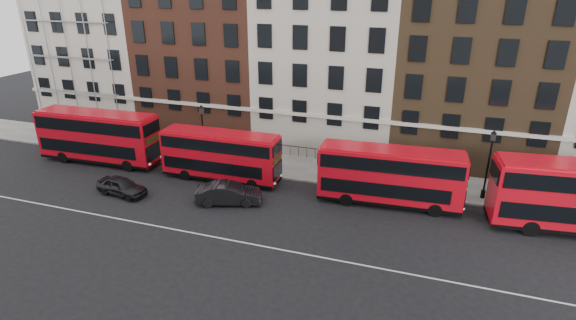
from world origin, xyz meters
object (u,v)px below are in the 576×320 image
(bus_a, at_px, (98,136))
(car_rear, at_px, (122,186))
(bus_c, at_px, (389,175))
(car_front, at_px, (229,194))
(bus_b, at_px, (220,155))

(bus_a, xyz_separation_m, car_rear, (6.03, -4.96, -1.80))
(bus_c, distance_m, car_front, 11.76)
(bus_c, height_order, car_rear, bus_c)
(bus_b, height_order, bus_c, bus_c)
(bus_a, height_order, car_front, bus_a)
(bus_a, bearing_deg, bus_b, -1.87)
(bus_a, height_order, car_rear, bus_a)
(car_rear, bearing_deg, bus_c, -68.17)
(bus_c, xyz_separation_m, car_front, (-11.07, -3.65, -1.52))
(bus_c, bearing_deg, bus_a, 176.56)
(bus_b, relative_size, bus_c, 0.94)
(bus_c, distance_m, car_rear, 20.14)
(car_front, bearing_deg, bus_b, 14.75)
(bus_a, relative_size, bus_c, 1.08)
(bus_c, bearing_deg, bus_b, 176.56)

